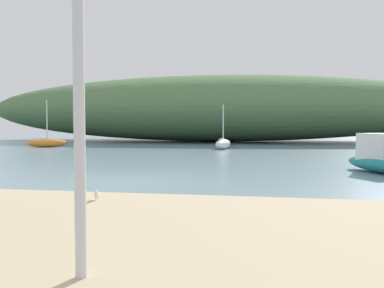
% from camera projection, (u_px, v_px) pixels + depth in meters
% --- Properties ---
extents(ground_plane, '(120.00, 120.00, 0.00)m').
position_uv_depth(ground_plane, '(128.00, 181.00, 13.70)').
color(ground_plane, '#7A99A8').
extents(distant_hill, '(49.96, 15.26, 6.84)m').
position_uv_depth(distant_hill, '(213.00, 109.00, 45.02)').
color(distant_hill, '#517547').
rests_on(distant_hill, ground).
extents(mast_structure, '(1.25, 0.45, 3.56)m').
position_uv_depth(mast_structure, '(56.00, 3.00, 4.42)').
color(mast_structure, silver).
rests_on(mast_structure, beach_sand).
extents(sailboat_inner_mooring, '(2.84, 2.75, 3.71)m').
position_uv_depth(sailboat_inner_mooring, '(47.00, 143.00, 33.51)').
color(sailboat_inner_mooring, orange).
rests_on(sailboat_inner_mooring, ground).
extents(sailboat_off_point, '(1.24, 3.03, 3.21)m').
position_uv_depth(sailboat_off_point, '(223.00, 144.00, 31.08)').
color(sailboat_off_point, white).
rests_on(sailboat_off_point, ground).
extents(seagull_by_mast, '(0.19, 0.33, 0.23)m').
position_uv_depth(seagull_by_mast, '(96.00, 194.00, 9.06)').
color(seagull_by_mast, orange).
rests_on(seagull_by_mast, beach_sand).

